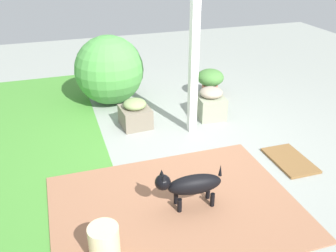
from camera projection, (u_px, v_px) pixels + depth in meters
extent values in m
plane|color=#929890|center=(188.00, 146.00, 4.76)|extent=(12.00, 12.00, 0.00)
cube|color=#986549|center=(175.00, 207.00, 3.68)|extent=(1.80, 2.40, 0.02)
cube|color=white|center=(194.00, 48.00, 4.61)|extent=(0.10, 0.10, 2.30)
cube|color=gray|center=(210.00, 107.00, 5.46)|extent=(0.47, 0.41, 0.32)
ellipsoid|color=#A0907D|center=(211.00, 93.00, 5.36)|extent=(0.34, 0.34, 0.15)
cube|color=#7A6F5E|center=(135.00, 117.00, 5.20)|extent=(0.44, 0.42, 0.28)
ellipsoid|color=#81965C|center=(135.00, 104.00, 5.11)|extent=(0.32, 0.32, 0.14)
sphere|color=#4C9844|center=(109.00, 70.00, 5.77)|extent=(1.07, 1.07, 1.07)
cylinder|color=#BF6651|center=(210.00, 90.00, 6.19)|extent=(0.26, 0.26, 0.20)
ellipsoid|color=#487E39|center=(210.00, 77.00, 6.09)|extent=(0.44, 0.44, 0.27)
ellipsoid|color=black|center=(195.00, 184.00, 3.59)|extent=(0.21, 0.55, 0.20)
sphere|color=black|center=(163.00, 182.00, 3.49)|extent=(0.15, 0.15, 0.15)
cone|color=black|center=(164.00, 177.00, 3.41)|extent=(0.05, 0.05, 0.06)
cone|color=black|center=(162.00, 172.00, 3.48)|extent=(0.05, 0.05, 0.06)
cylinder|color=black|center=(179.00, 206.00, 3.58)|extent=(0.05, 0.05, 0.16)
cylinder|color=black|center=(176.00, 198.00, 3.69)|extent=(0.05, 0.05, 0.16)
cylinder|color=black|center=(212.00, 200.00, 3.66)|extent=(0.05, 0.05, 0.16)
cylinder|color=black|center=(208.00, 193.00, 3.77)|extent=(0.05, 0.05, 0.16)
cone|color=black|center=(220.00, 170.00, 3.59)|extent=(0.04, 0.04, 0.13)
cylinder|color=beige|center=(104.00, 244.00, 3.03)|extent=(0.26, 0.26, 0.33)
cube|color=brown|center=(290.00, 160.00, 4.43)|extent=(0.67, 0.41, 0.03)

